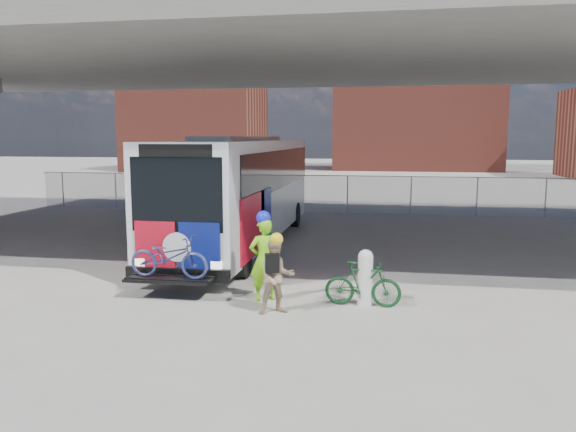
% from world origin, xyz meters
% --- Properties ---
extents(ground, '(160.00, 160.00, 0.00)m').
position_xyz_m(ground, '(0.00, 0.00, 0.00)').
color(ground, '#9E9991').
rests_on(ground, ground).
extents(bus, '(2.67, 12.93, 3.69)m').
position_xyz_m(bus, '(-2.00, 3.35, 2.11)').
color(bus, silver).
rests_on(bus, ground).
extents(overpass, '(40.00, 16.00, 7.95)m').
position_xyz_m(overpass, '(0.00, 4.00, 6.54)').
color(overpass, '#605E59').
rests_on(overpass, ground).
extents(chainlink_fence, '(30.00, 0.06, 30.00)m').
position_xyz_m(chainlink_fence, '(0.00, 12.00, 1.42)').
color(chainlink_fence, gray).
rests_on(chainlink_fence, ground).
extents(brick_buildings, '(54.00, 22.00, 12.00)m').
position_xyz_m(brick_buildings, '(1.23, 48.23, 5.42)').
color(brick_buildings, brown).
rests_on(brick_buildings, ground).
extents(smokestack, '(2.20, 2.20, 25.00)m').
position_xyz_m(smokestack, '(14.00, 55.00, 12.50)').
color(smokestack, brown).
rests_on(smokestack, ground).
extents(bollard, '(0.33, 0.33, 1.25)m').
position_xyz_m(bollard, '(2.41, -2.96, 0.67)').
color(bollard, silver).
rests_on(bollard, ground).
extents(cyclist_hivis, '(0.81, 0.74, 2.05)m').
position_xyz_m(cyclist_hivis, '(0.14, -2.96, 0.99)').
color(cyclist_hivis, '#7DD916').
rests_on(cyclist_hivis, ground).
extents(cyclist_tan, '(0.93, 0.85, 1.72)m').
position_xyz_m(cyclist_tan, '(0.62, -3.86, 0.81)').
color(cyclist_tan, tan).
rests_on(cyclist_tan, ground).
extents(bike_parked, '(1.68, 0.54, 1.00)m').
position_xyz_m(bike_parked, '(2.37, -3.05, 0.50)').
color(bike_parked, '#133E1D').
rests_on(bike_parked, ground).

